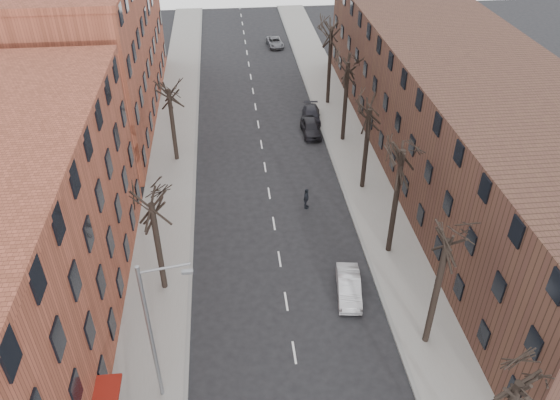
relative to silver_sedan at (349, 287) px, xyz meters
name	(u,v)px	position (x,y,z in m)	size (l,w,h in m)	color
sidewalk_left	(173,154)	(-11.97, 18.80, -0.59)	(4.00, 90.00, 0.15)	gray
sidewalk_right	(349,144)	(4.03, 18.80, -0.59)	(4.00, 90.00, 0.15)	gray
building_left_far	(84,47)	(-19.97, 27.80, 6.34)	(12.00, 28.00, 14.00)	brown
building_right	(464,116)	(12.03, 13.80, 4.34)	(12.00, 50.00, 10.00)	#482C21
tree_right_b	(425,341)	(3.63, -4.20, -0.66)	(5.20, 5.20, 10.80)	black
tree_right_c	(388,251)	(3.63, 3.80, -0.66)	(5.20, 5.20, 11.60)	black
tree_right_d	(362,188)	(3.63, 11.80, -0.66)	(5.20, 5.20, 10.00)	black
tree_right_e	(342,140)	(3.63, 19.80, -0.66)	(5.20, 5.20, 10.80)	black
tree_right_f	(327,103)	(3.63, 27.80, -0.66)	(5.20, 5.20, 11.60)	black
tree_left_a	(165,288)	(-11.57, 1.80, -0.66)	(5.20, 5.20, 9.50)	black
tree_left_b	(177,160)	(-11.57, 17.80, -0.66)	(5.20, 5.20, 9.50)	black
streetlight	(153,330)	(-11.00, -6.20, 4.35)	(2.45, 0.22, 9.03)	slate
silver_sedan	(349,287)	(0.00, 0.00, 0.00)	(1.40, 4.01, 1.32)	#B1B2B8
parked_car_near	(311,127)	(0.85, 21.34, 0.04)	(1.65, 4.10, 1.40)	black
parked_car_mid	(311,115)	(1.33, 24.07, -0.05)	(1.71, 4.20, 1.22)	black
parked_car_far	(275,42)	(-0.17, 45.71, -0.11)	(1.84, 3.99, 1.11)	slate
pedestrian_crossing	(306,199)	(-1.32, 9.53, 0.20)	(1.01, 0.42, 1.73)	black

